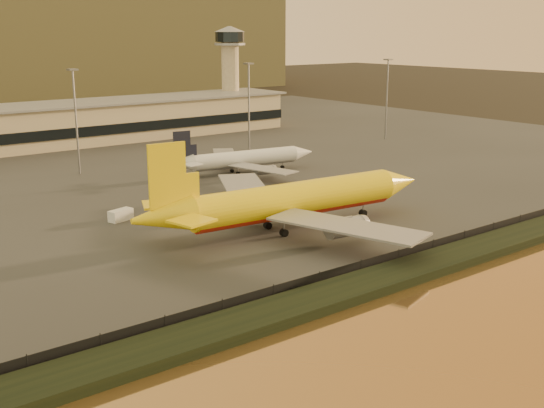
% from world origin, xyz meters
% --- Properties ---
extents(ground, '(900.00, 900.00, 0.00)m').
position_xyz_m(ground, '(0.00, 0.00, 0.00)').
color(ground, black).
rests_on(ground, ground).
extents(embankment, '(320.00, 7.00, 1.40)m').
position_xyz_m(embankment, '(0.00, -17.00, 0.70)').
color(embankment, black).
rests_on(embankment, ground).
extents(tarmac, '(320.00, 220.00, 0.20)m').
position_xyz_m(tarmac, '(0.00, 95.00, 0.10)').
color(tarmac, '#2D2D2D').
rests_on(tarmac, ground).
extents(perimeter_fence, '(300.00, 0.05, 2.20)m').
position_xyz_m(perimeter_fence, '(0.00, -13.00, 1.30)').
color(perimeter_fence, black).
rests_on(perimeter_fence, tarmac).
extents(terminal_building, '(202.00, 25.00, 12.60)m').
position_xyz_m(terminal_building, '(-14.52, 125.55, 6.25)').
color(terminal_building, tan).
rests_on(terminal_building, tarmac).
extents(control_tower, '(11.20, 11.20, 35.50)m').
position_xyz_m(control_tower, '(70.00, 131.00, 21.66)').
color(control_tower, tan).
rests_on(control_tower, tarmac).
extents(apron_light_masts, '(152.20, 12.20, 25.40)m').
position_xyz_m(apron_light_masts, '(15.00, 75.00, 15.70)').
color(apron_light_masts, slate).
rests_on(apron_light_masts, tarmac).
extents(dhl_cargo_jet, '(59.07, 57.62, 17.63)m').
position_xyz_m(dhl_cargo_jet, '(0.55, 11.04, 5.47)').
color(dhl_cargo_jet, yellow).
rests_on(dhl_cargo_jet, tarmac).
extents(white_narrowbody_jet, '(40.05, 38.68, 11.52)m').
position_xyz_m(white_narrowbody_jet, '(22.35, 56.36, 3.64)').
color(white_narrowbody_jet, white).
rests_on(white_narrowbody_jet, tarmac).
extents(gse_vehicle_yellow, '(4.39, 2.27, 1.91)m').
position_xyz_m(gse_vehicle_yellow, '(8.65, 28.80, 1.16)').
color(gse_vehicle_yellow, yellow).
rests_on(gse_vehicle_yellow, tarmac).
extents(gse_vehicle_white, '(4.96, 3.21, 2.06)m').
position_xyz_m(gse_vehicle_white, '(-20.56, 35.11, 1.23)').
color(gse_vehicle_white, white).
rests_on(gse_vehicle_white, tarmac).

